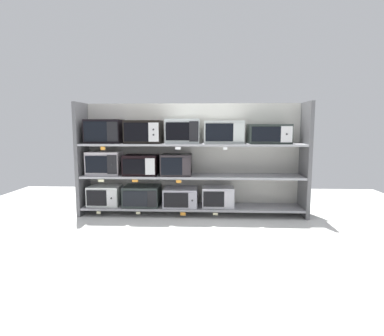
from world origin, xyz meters
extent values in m
cube|color=silver|center=(0.00, -1.00, -0.01)|extent=(7.09, 6.00, 0.02)
cube|color=beige|center=(0.00, 0.25, 0.79)|extent=(3.29, 0.04, 1.59)
cube|color=#5B5B5E|center=(-1.57, 0.00, 0.79)|extent=(0.05, 0.46, 1.59)
cube|color=#5B5B5E|center=(1.57, 0.00, 0.79)|extent=(0.05, 0.46, 1.59)
cube|color=#99999E|center=(0.00, 0.00, 0.11)|extent=(3.09, 0.46, 0.03)
cube|color=silver|center=(-1.26, 0.00, 0.26)|extent=(0.45, 0.34, 0.28)
cube|color=black|center=(-1.32, -0.18, 0.26)|extent=(0.28, 0.01, 0.22)
cube|color=silver|center=(-1.11, -0.18, 0.26)|extent=(0.14, 0.01, 0.22)
cylinder|color=#262628|center=(-1.11, -0.19, 0.26)|extent=(0.02, 0.01, 0.02)
cube|color=#262F2D|center=(-0.72, 0.00, 0.27)|extent=(0.50, 0.40, 0.28)
cube|color=black|center=(-0.78, -0.21, 0.27)|extent=(0.35, 0.01, 0.22)
cube|color=black|center=(-0.54, -0.21, 0.27)|extent=(0.13, 0.01, 0.23)
cube|color=#9D9BA7|center=(-0.16, 0.00, 0.25)|extent=(0.47, 0.42, 0.26)
cube|color=black|center=(-0.21, -0.22, 0.25)|extent=(0.34, 0.01, 0.20)
cube|color=#9D9BA7|center=(0.01, -0.21, 0.25)|extent=(0.11, 0.01, 0.21)
cylinder|color=#262628|center=(0.01, -0.22, 0.25)|extent=(0.02, 0.01, 0.02)
cube|color=#BCBAC2|center=(0.37, 0.00, 0.26)|extent=(0.44, 0.34, 0.28)
cube|color=black|center=(0.31, -0.17, 0.26)|extent=(0.29, 0.01, 0.21)
cube|color=#BCBAC2|center=(0.52, -0.17, 0.26)|extent=(0.13, 0.01, 0.22)
cube|color=beige|center=(-1.28, -0.23, 0.07)|extent=(0.06, 0.00, 0.04)
cube|color=beige|center=(-0.73, -0.23, 0.07)|extent=(0.06, 0.00, 0.03)
cube|color=orange|center=(-0.11, -0.23, 0.07)|extent=(0.07, 0.00, 0.04)
cube|color=beige|center=(0.33, -0.23, 0.07)|extent=(0.07, 0.00, 0.03)
cube|color=#99999E|center=(0.00, 0.00, 0.56)|extent=(3.09, 0.46, 0.03)
cube|color=#BCB5BA|center=(-1.25, 0.00, 0.73)|extent=(0.47, 0.33, 0.33)
cube|color=black|center=(-1.31, -0.17, 0.73)|extent=(0.30, 0.01, 0.24)
cube|color=black|center=(-1.09, -0.17, 0.73)|extent=(0.13, 0.01, 0.26)
cylinder|color=#262628|center=(-1.09, -0.18, 0.73)|extent=(0.02, 0.01, 0.02)
cube|color=black|center=(-0.72, 0.00, 0.71)|extent=(0.47, 0.37, 0.28)
cube|color=black|center=(-0.78, -0.19, 0.71)|extent=(0.31, 0.01, 0.20)
cube|color=silver|center=(-0.56, -0.19, 0.71)|extent=(0.13, 0.01, 0.23)
cube|color=#2F2A2D|center=(-0.22, 0.00, 0.72)|extent=(0.42, 0.38, 0.29)
cube|color=black|center=(-0.27, -0.20, 0.72)|extent=(0.29, 0.01, 0.24)
cube|color=#2F2A2D|center=(-0.07, -0.19, 0.72)|extent=(0.11, 0.01, 0.23)
cube|color=beige|center=(-1.23, -0.23, 0.52)|extent=(0.08, 0.00, 0.04)
cube|color=orange|center=(-0.76, -0.23, 0.52)|extent=(0.08, 0.00, 0.03)
cube|color=orange|center=(-0.17, -0.23, 0.52)|extent=(0.07, 0.00, 0.04)
cube|color=#99999E|center=(0.00, 0.00, 1.00)|extent=(3.09, 0.46, 0.03)
cube|color=black|center=(-1.24, 0.00, 1.18)|extent=(0.49, 0.35, 0.33)
cube|color=black|center=(-1.30, -0.18, 1.18)|extent=(0.32, 0.01, 0.27)
cube|color=black|center=(-1.07, -0.18, 1.18)|extent=(0.15, 0.01, 0.27)
cube|color=black|center=(-0.68, 0.00, 1.18)|extent=(0.50, 0.40, 0.32)
cube|color=black|center=(-0.74, -0.20, 1.18)|extent=(0.33, 0.01, 0.25)
cube|color=silver|center=(-0.51, -0.20, 1.18)|extent=(0.14, 0.01, 0.26)
cylinder|color=#262628|center=(-0.51, -0.21, 1.14)|extent=(0.02, 0.01, 0.02)
cylinder|color=#262628|center=(-0.51, -0.21, 1.21)|extent=(0.02, 0.01, 0.02)
cube|color=#B5BDBC|center=(-0.13, 0.00, 1.19)|extent=(0.47, 0.33, 0.34)
cube|color=black|center=(-0.19, -0.17, 1.19)|extent=(0.32, 0.01, 0.24)
cube|color=black|center=(0.03, -0.17, 1.19)|extent=(0.12, 0.01, 0.27)
cube|color=#B6BDBA|center=(0.44, 0.00, 1.17)|extent=(0.55, 0.34, 0.31)
cube|color=black|center=(0.37, -0.17, 1.17)|extent=(0.37, 0.01, 0.24)
cube|color=#B6BDBA|center=(0.63, -0.17, 1.17)|extent=(0.14, 0.01, 0.25)
cube|color=#29312E|center=(1.06, 0.00, 1.15)|extent=(0.57, 0.38, 0.27)
cube|color=black|center=(0.99, -0.20, 1.15)|extent=(0.38, 0.01, 0.19)
cube|color=silver|center=(1.26, -0.20, 1.15)|extent=(0.15, 0.01, 0.21)
cylinder|color=#262628|center=(1.26, -0.20, 1.15)|extent=(0.02, 0.01, 0.02)
cube|color=orange|center=(-1.19, -0.23, 0.96)|extent=(0.06, 0.00, 0.04)
cube|color=white|center=(-0.18, -0.23, 0.97)|extent=(0.07, 0.00, 0.04)
cube|color=white|center=(0.45, -0.23, 0.97)|extent=(0.05, 0.00, 0.04)
camera|label=1|loc=(0.21, -4.50, 1.25)|focal=30.12mm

